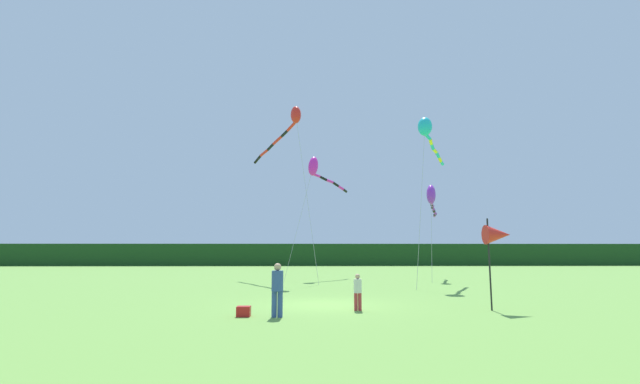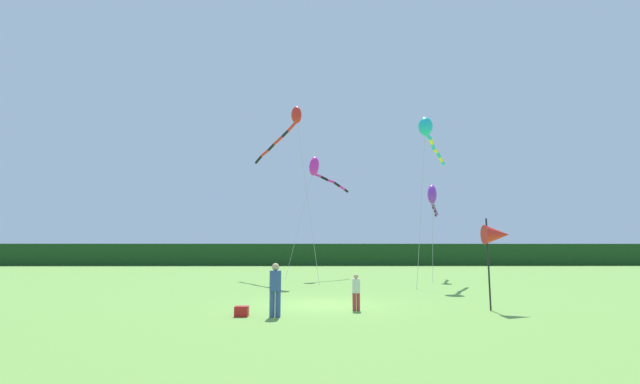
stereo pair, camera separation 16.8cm
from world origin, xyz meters
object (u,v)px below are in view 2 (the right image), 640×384
kite_magenta (317,169)px  kite_red (290,124)px  person_child (356,290)px  kite_cyan (427,130)px  person_adult (275,287)px  banner_flag_pole (496,235)px  kite_purple (432,197)px  cooler_box (242,311)px

kite_magenta → kite_red: bearing=-120.5°
person_child → kite_red: (-3.25, 14.34, 10.26)m
kite_cyan → person_adult: bearing=-124.4°
person_adult → banner_flag_pole: size_ratio=0.52×
banner_flag_pole → kite_red: 18.58m
person_adult → kite_magenta: kite_magenta is taller
banner_flag_pole → kite_purple: bearing=82.4°
banner_flag_pole → kite_magenta: kite_magenta is taller
kite_magenta → kite_cyan: kite_cyan is taller
person_adult → person_child: 3.08m
person_adult → kite_cyan: kite_cyan is taller
banner_flag_pole → kite_red: size_ratio=0.27×
person_child → kite_purple: kite_purple is taller
banner_flag_pole → kite_purple: (2.10, 15.73, 3.37)m
person_child → kite_magenta: 19.37m
person_child → kite_red: bearing=102.8°
kite_red → person_child: bearing=-77.2°
banner_flag_pole → kite_purple: size_ratio=0.46×
cooler_box → kite_red: (0.53, 15.62, 10.81)m
person_adult → kite_magenta: bearing=85.6°
person_adult → cooler_box: 1.34m
person_child → kite_red: 17.93m
person_adult → banner_flag_pole: (7.74, 1.40, 1.68)m
person_child → banner_flag_pole: (5.03, -0.05, 1.91)m
cooler_box → kite_purple: size_ratio=0.06×
kite_purple → person_adult: bearing=-119.9°
person_child → person_adult: bearing=-151.7°
kite_magenta → kite_purple: size_ratio=1.36×
cooler_box → kite_cyan: 17.73m
person_adult → kite_purple: 20.39m
person_adult → person_child: (2.71, 1.46, -0.23)m
person_child → kite_magenta: bearing=94.0°
banner_flag_pole → kite_purple: 16.22m
kite_cyan → kite_red: bearing=156.8°
cooler_box → kite_purple: bearing=57.2°
kite_magenta → kite_red: kite_red is taller
person_child → cooler_box: (-3.78, -1.28, -0.55)m
kite_red → kite_cyan: bearing=-23.2°
kite_purple → kite_magenta: bearing=166.2°
cooler_box → kite_cyan: size_ratio=0.04×
person_adult → person_child: person_adult is taller
banner_flag_pole → kite_red: (-8.28, 14.39, 8.35)m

